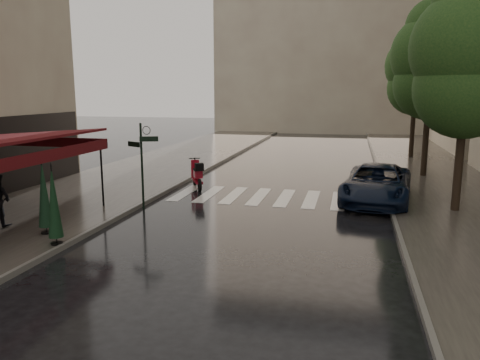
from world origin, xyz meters
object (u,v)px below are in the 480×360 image
at_px(parked_car, 377,184).
at_px(parasol_front, 54,202).
at_px(scooter, 197,175).
at_px(parasol_back, 44,194).

xyz_separation_m(parked_car, parasol_front, (-8.65, -7.60, 0.57)).
height_order(scooter, parasol_front, parasol_front).
xyz_separation_m(scooter, parked_car, (7.49, -0.86, 0.14)).
bearing_deg(parasol_back, parked_car, 35.38).
bearing_deg(parasol_front, scooter, 82.16).
xyz_separation_m(parasol_front, parasol_back, (-0.89, 0.82, 0.00)).
height_order(scooter, parked_car, parked_car).
bearing_deg(parasol_front, parked_car, 41.29).
bearing_deg(scooter, parasol_back, -132.52).
bearing_deg(scooter, parked_car, -33.98).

